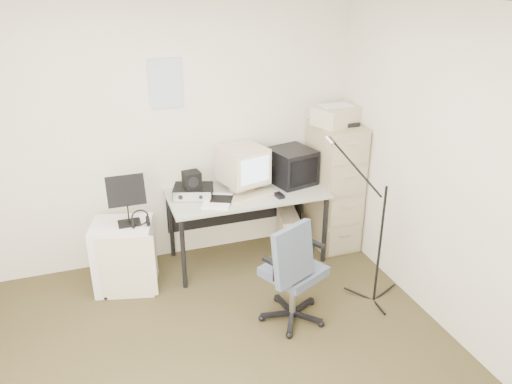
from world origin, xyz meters
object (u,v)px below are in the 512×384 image
object	(u,v)px
filing_cabinet	(334,186)
desk	(247,226)
office_chair	(294,269)
side_cart	(125,256)

from	to	relation	value
filing_cabinet	desk	size ratio (longest dim) A/B	0.87
filing_cabinet	desk	bearing A→B (deg)	-178.19
desk	office_chair	world-z (taller)	office_chair
filing_cabinet	office_chair	world-z (taller)	filing_cabinet
office_chair	side_cart	size ratio (longest dim) A/B	1.48
filing_cabinet	office_chair	distance (m)	1.41
filing_cabinet	side_cart	size ratio (longest dim) A/B	2.02
office_chair	side_cart	world-z (taller)	office_chair
office_chair	side_cart	distance (m)	1.57
filing_cabinet	office_chair	xyz separation A→B (m)	(-0.90, -1.07, -0.17)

